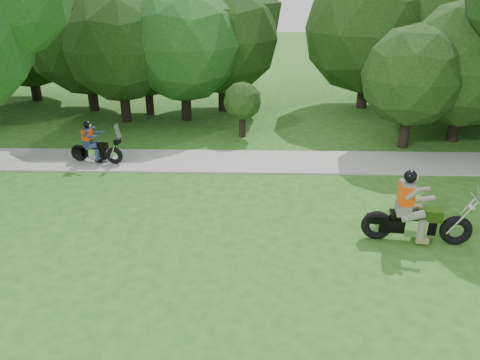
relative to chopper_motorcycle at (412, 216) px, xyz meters
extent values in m
plane|color=#265518|center=(-3.35, -2.59, -0.72)|extent=(100.00, 100.00, 0.00)
cube|color=gray|center=(-3.35, 5.41, -0.69)|extent=(60.00, 2.20, 0.06)
cylinder|color=black|center=(-9.06, 11.73, 0.04)|extent=(0.39, 0.39, 1.54)
sphere|color=black|center=(-9.06, 11.73, 2.03)|extent=(3.75, 3.75, 3.75)
cylinder|color=black|center=(6.31, 10.77, -0.08)|extent=(0.36, 0.36, 1.29)
cylinder|color=black|center=(1.95, 7.22, 0.05)|extent=(0.39, 0.39, 1.56)
sphere|color=black|center=(1.95, 7.22, 2.08)|extent=(3.85, 3.85, 3.85)
cylinder|color=black|center=(-7.13, 10.79, 0.18)|extent=(0.46, 0.46, 1.80)
sphere|color=#17511B|center=(-7.13, 10.79, 2.78)|extent=(5.23, 5.23, 5.23)
cylinder|color=black|center=(5.43, 12.85, 0.18)|extent=(0.54, 0.54, 1.80)
sphere|color=black|center=(5.43, 12.85, 3.27)|extent=(6.76, 6.76, 6.76)
cylinder|color=black|center=(-5.51, 12.46, 0.18)|extent=(0.47, 0.47, 1.80)
sphere|color=black|center=(-5.51, 12.46, 2.84)|extent=(5.44, 5.44, 5.44)
cylinder|color=black|center=(4.19, 8.01, 0.02)|extent=(0.45, 0.45, 1.49)
sphere|color=black|center=(4.19, 8.01, 2.39)|extent=(4.98, 4.98, 4.98)
cylinder|color=black|center=(-15.78, 14.31, 0.18)|extent=(0.52, 0.52, 1.80)
sphere|color=black|center=(-15.78, 14.31, 3.13)|extent=(6.31, 6.31, 6.31)
cylinder|color=black|center=(-12.03, 12.35, 0.18)|extent=(0.49, 0.49, 1.80)
sphere|color=black|center=(-12.03, 12.35, 2.96)|extent=(5.80, 5.80, 5.80)
cylinder|color=black|center=(1.57, 13.20, 0.18)|extent=(0.51, 0.51, 1.80)
sphere|color=black|center=(1.57, 13.20, 3.12)|extent=(6.30, 6.30, 6.30)
cylinder|color=black|center=(-4.46, 8.37, -0.22)|extent=(0.28, 0.28, 1.01)
sphere|color=black|center=(-4.46, 8.37, 0.81)|extent=(1.60, 1.60, 1.60)
cylinder|color=black|center=(-9.92, 10.47, 0.18)|extent=(0.44, 0.44, 1.80)
sphere|color=black|center=(-9.92, 10.47, 2.66)|extent=(4.89, 4.89, 4.89)
torus|color=black|center=(-0.83, 0.09, -0.32)|extent=(0.82, 0.32, 0.80)
torus|color=black|center=(1.10, -0.12, -0.32)|extent=(0.82, 0.32, 0.80)
cube|color=black|center=(-0.10, 0.01, -0.27)|extent=(1.42, 0.43, 0.37)
cube|color=silver|center=(0.10, -0.01, -0.27)|extent=(0.59, 0.45, 0.46)
cube|color=black|center=(0.40, -0.05, 0.07)|extent=(0.63, 0.41, 0.30)
cube|color=black|center=(-0.25, 0.03, 0.03)|extent=(0.63, 0.43, 0.11)
cylinder|color=silver|center=(1.14, -0.13, 0.07)|extent=(0.62, 0.12, 0.95)
cylinder|color=silver|center=(1.41, -0.16, 0.57)|extent=(0.12, 0.73, 0.04)
cube|color=#595E4C|center=(-0.25, 0.03, 0.19)|extent=(0.39, 0.47, 0.27)
cube|color=#595E4C|center=(-0.23, 0.03, 0.60)|extent=(0.35, 0.51, 0.64)
cube|color=#FF3F05|center=(-0.23, 0.03, 0.62)|extent=(0.39, 0.56, 0.50)
sphere|color=black|center=(-0.20, 0.02, 1.08)|extent=(0.32, 0.32, 0.32)
torus|color=black|center=(-10.33, 5.25, -0.35)|extent=(0.65, 0.29, 0.63)
torus|color=black|center=(-8.96, 4.99, -0.35)|extent=(0.65, 0.29, 0.63)
cube|color=black|center=(-9.81, 5.15, -0.31)|extent=(1.02, 0.39, 0.29)
cube|color=silver|center=(-9.67, 5.13, -0.31)|extent=(0.48, 0.38, 0.36)
cube|color=black|center=(-9.45, 5.09, -0.04)|extent=(0.51, 0.35, 0.23)
cube|color=black|center=(-9.92, 5.17, -0.07)|extent=(0.51, 0.37, 0.09)
cylinder|color=silver|center=(-8.93, 4.99, -0.04)|extent=(0.36, 0.10, 0.80)
cylinder|color=silver|center=(-8.78, 4.96, 0.34)|extent=(0.14, 0.57, 0.03)
cube|color=black|center=(-10.32, 5.05, -0.31)|extent=(0.39, 0.17, 0.30)
cube|color=black|center=(-10.24, 5.43, -0.31)|extent=(0.39, 0.17, 0.30)
cube|color=#1A2C47|center=(-9.92, 5.17, 0.05)|extent=(0.33, 0.38, 0.21)
cube|color=#1A2C47|center=(-9.90, 5.17, 0.37)|extent=(0.30, 0.41, 0.50)
cube|color=#FF3F05|center=(-9.90, 5.17, 0.39)|extent=(0.33, 0.45, 0.39)
sphere|color=black|center=(-9.87, 5.16, 0.75)|extent=(0.25, 0.25, 0.25)
camera|label=1|loc=(-4.09, -10.51, 5.59)|focal=35.00mm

